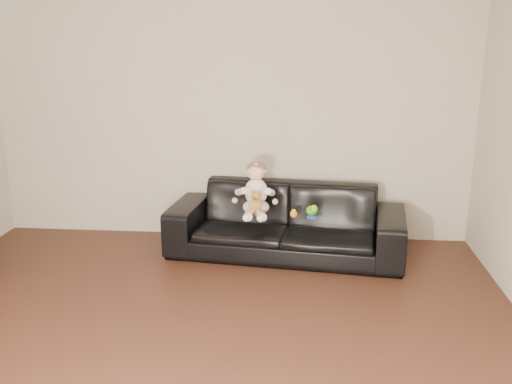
# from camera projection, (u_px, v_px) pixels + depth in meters

# --- Properties ---
(floor) EXTENTS (5.50, 5.50, 0.00)m
(floor) POSITION_uv_depth(u_px,v_px,m) (178.00, 381.00, 3.64)
(floor) COLOR #452518
(floor) RESTS_ON ground
(wall_back) EXTENTS (5.00, 0.00, 5.00)m
(wall_back) POSITION_uv_depth(u_px,v_px,m) (231.00, 116.00, 5.92)
(wall_back) COLOR #BFB5A1
(wall_back) RESTS_ON ground
(sofa) EXTENTS (2.39, 1.16, 0.67)m
(sofa) POSITION_uv_depth(u_px,v_px,m) (286.00, 221.00, 5.65)
(sofa) COLOR black
(sofa) RESTS_ON floor
(baby) EXTENTS (0.37, 0.45, 0.51)m
(baby) POSITION_uv_depth(u_px,v_px,m) (256.00, 192.00, 5.47)
(baby) COLOR #F9D3D2
(baby) RESTS_ON sofa
(teddy_bear) EXTENTS (0.15, 0.15, 0.22)m
(teddy_bear) POSITION_uv_depth(u_px,v_px,m) (255.00, 202.00, 5.33)
(teddy_bear) COLOR #A3752E
(teddy_bear) RESTS_ON sofa
(toy_green) EXTENTS (0.15, 0.16, 0.09)m
(toy_green) POSITION_uv_depth(u_px,v_px,m) (312.00, 210.00, 5.49)
(toy_green) COLOR #5DD419
(toy_green) RESTS_ON sofa
(toy_rattle) EXTENTS (0.07, 0.07, 0.07)m
(toy_rattle) POSITION_uv_depth(u_px,v_px,m) (294.00, 214.00, 5.41)
(toy_rattle) COLOR orange
(toy_rattle) RESTS_ON sofa
(toy_blue_disc) EXTENTS (0.11, 0.11, 0.01)m
(toy_blue_disc) POSITION_uv_depth(u_px,v_px,m) (312.00, 217.00, 5.42)
(toy_blue_disc) COLOR blue
(toy_blue_disc) RESTS_ON sofa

